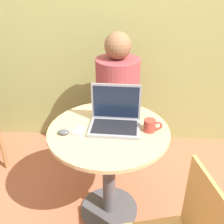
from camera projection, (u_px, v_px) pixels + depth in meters
ground_plane at (109, 209)px, 2.04m from camera, size 12.00×12.00×0.00m
back_wall at (117, 12)px, 2.31m from camera, size 7.00×0.05×2.60m
round_table at (109, 155)px, 1.78m from camera, size 0.78×0.78×0.74m
laptop at (115, 118)px, 1.68m from camera, size 0.33×0.23×0.27m
cell_phone at (79, 131)px, 1.65m from camera, size 0.08×0.10×0.02m
computer_mouse at (64, 132)px, 1.62m from camera, size 0.07×0.05×0.03m
coffee_cup at (150, 125)px, 1.65m from camera, size 0.12×0.08×0.08m
person_seated at (118, 109)px, 2.41m from camera, size 0.40×0.59×1.22m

